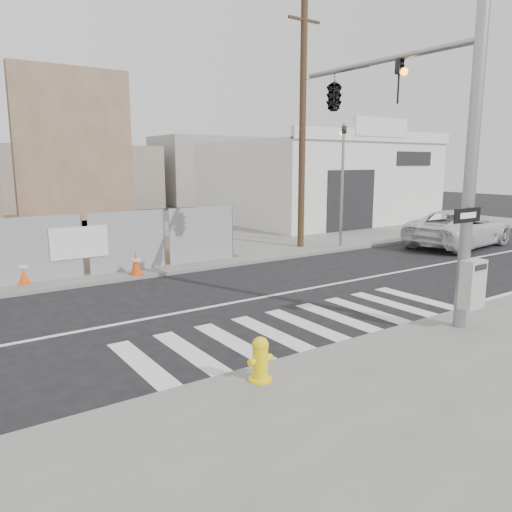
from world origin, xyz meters
TOP-DOWN VIEW (x-y plane):
  - ground at (0.00, 0.00)m, footprint 100.00×100.00m
  - sidewalk_far at (0.00, 14.00)m, footprint 50.00×20.00m
  - signal_pole at (2.49, -2.05)m, footprint 0.96×5.87m
  - far_signal_pole at (8.00, 4.60)m, footprint 0.16×0.20m
  - concrete_wall_right at (-0.50, 14.08)m, footprint 5.50×1.30m
  - auto_shop at (14.00, 12.97)m, footprint 12.00×10.20m
  - utility_pole_right at (6.50, 5.50)m, footprint 1.60×0.28m
  - fire_hydrant at (-2.73, -4.57)m, footprint 0.48×0.48m
  - suv at (12.77, 2.01)m, footprint 6.17×3.43m
  - traffic_cone_c at (-4.68, 5.07)m, footprint 0.47×0.47m
  - traffic_cone_d at (-1.45, 4.22)m, footprint 0.46×0.46m

SIDE VIEW (x-z plane):
  - ground at x=0.00m, z-range 0.00..0.00m
  - sidewalk_far at x=0.00m, z-range 0.00..0.12m
  - fire_hydrant at x=-2.73m, z-range 0.12..0.87m
  - traffic_cone_d at x=-1.45m, z-range 0.11..0.88m
  - traffic_cone_c at x=-4.68m, z-range 0.11..0.91m
  - suv at x=12.77m, z-range 0.00..1.63m
  - auto_shop at x=14.00m, z-range -0.44..5.51m
  - concrete_wall_right at x=-0.50m, z-range -0.62..7.38m
  - far_signal_pole at x=8.00m, z-range 0.68..6.28m
  - signal_pole at x=2.49m, z-range 1.28..8.28m
  - utility_pole_right at x=6.50m, z-range 0.20..10.20m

